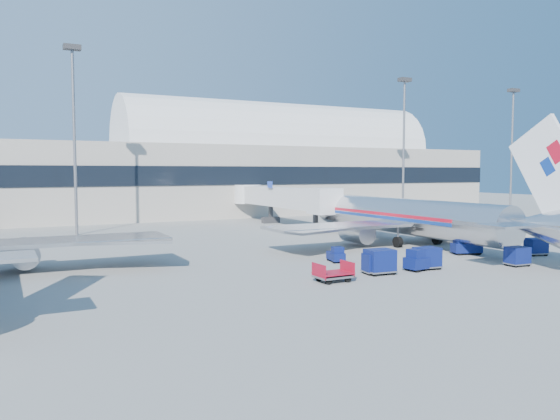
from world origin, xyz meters
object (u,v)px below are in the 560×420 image
cart_train_a (427,258)px  mast_far_east (512,132)px  cart_open_red (333,275)px  cart_solo_far (536,246)px  tug_right (465,246)px  barrier_far (528,236)px  mast_east (404,127)px  cart_train_b (375,263)px  cart_solo_near (517,256)px  airliner_main (412,217)px  cart_train_c (380,261)px  tug_left (336,255)px  mast_west (74,111)px  barrier_near (485,239)px  jetbridge_near (277,197)px  barrier_mid (507,237)px  tug_lead (419,261)px

cart_train_a → mast_far_east: bearing=39.4°
cart_open_red → cart_solo_far: bearing=3.1°
tug_right → barrier_far: bearing=39.0°
cart_solo_far → cart_open_red: 23.04m
mast_east → cart_train_b: size_ratio=11.83×
cart_train_b → cart_solo_near: bearing=-3.2°
mast_east → cart_train_a: size_ratio=11.04×
cart_train_b → cart_solo_near: cart_solo_near is taller
airliner_main → cart_train_c: airliner_main is taller
barrier_far → cart_train_a: size_ratio=1.47×
tug_left → cart_solo_near: 14.58m
tug_left → cart_train_a: cart_train_a is taller
cart_solo_near → barrier_far: bearing=40.2°
mast_west → airliner_main: bearing=-40.4°
tug_left → cart_open_red: bearing=158.2°
barrier_near → cart_open_red: size_ratio=1.19×
jetbridge_near → barrier_far: size_ratio=9.17×
mast_far_east → barrier_mid: size_ratio=7.53×
tug_left → cart_train_b: bearing=-171.3°
cart_train_a → jetbridge_near: bearing=85.4°
tug_right → cart_solo_far: bearing=-11.8°
cart_train_c → mast_east: bearing=52.9°
barrier_far → tug_lead: bearing=-158.7°
mast_west → cart_solo_far: size_ratio=10.88×
barrier_near → tug_left: (-20.94, -3.11, 0.16)m
barrier_near → cart_solo_far: size_ratio=1.44×
mast_west → cart_open_red: (12.35, -38.06, -14.31)m
jetbridge_near → tug_right: size_ratio=9.55×
barrier_mid → tug_left: (-24.24, -3.11, 0.16)m
mast_east → cart_solo_near: size_ratio=12.14×
jetbridge_near → cart_train_a: bearing=-99.1°
mast_east → cart_train_c: mast_east is taller
airliner_main → cart_solo_near: size_ratio=20.02×
tug_right → cart_train_c: size_ratio=1.29×
barrier_mid → cart_open_red: size_ratio=1.19×
cart_train_c → cart_solo_far: size_ratio=1.08×
mast_far_east → tug_lead: bearing=-145.5°
cart_train_c → cart_open_red: 4.68m
airliner_main → cart_train_a: size_ratio=18.20×
mast_far_east → barrier_near: 48.57m
mast_west → cart_open_red: mast_west is taller
mast_far_east → mast_east: bearing=180.0°
barrier_near → cart_solo_near: cart_solo_near is taller
cart_train_a → cart_solo_near: 7.82m
mast_west → mast_east: same height
mast_west → mast_east: 50.00m
barrier_far → tug_lead: size_ratio=1.11×
cart_solo_near → cart_open_red: 16.73m
cart_open_red → barrier_near: bearing=20.1°
tug_right → jetbridge_near: bearing=114.4°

